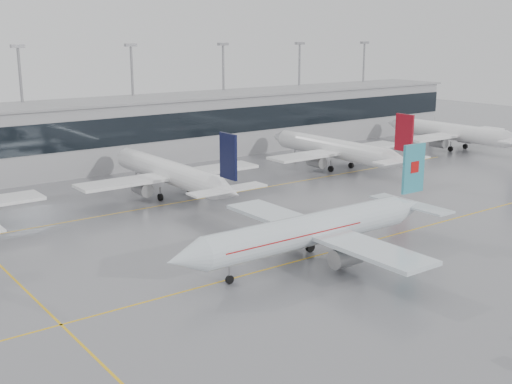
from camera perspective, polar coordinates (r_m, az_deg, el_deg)
ground at (r=73.36m, az=5.66°, el=-5.59°), size 320.00×320.00×0.00m
taxi_line_main at (r=73.36m, az=5.66°, el=-5.59°), size 120.00×0.25×0.01m
taxi_line_north at (r=96.58m, az=-6.42°, el=-0.84°), size 120.00×0.25×0.01m
taxi_line_cross at (r=72.16m, az=-21.11°, el=-6.82°), size 0.25×60.00×0.01m
terminal at (r=123.56m, az=-14.10°, el=4.88°), size 180.00×15.00×12.00m
terminal_glass at (r=116.48m, az=-12.68°, el=5.19°), size 180.00×0.20×5.00m
terminal_roof at (r=122.79m, az=-14.27°, el=7.74°), size 182.00×16.00×0.40m
light_masts at (r=128.22m, az=-15.36°, el=8.43°), size 156.40×1.00×22.60m
air_canada_jet at (r=70.56m, az=5.53°, el=-3.26°), size 36.49×29.14×11.50m
parked_jet_c at (r=98.85m, az=-7.57°, el=1.68°), size 29.64×36.96×11.72m
parked_jet_d at (r=119.55m, az=7.22°, el=3.79°), size 29.64×36.96×11.72m
parked_jet_e at (r=145.81m, az=17.22°, el=5.08°), size 29.64×36.96×11.72m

